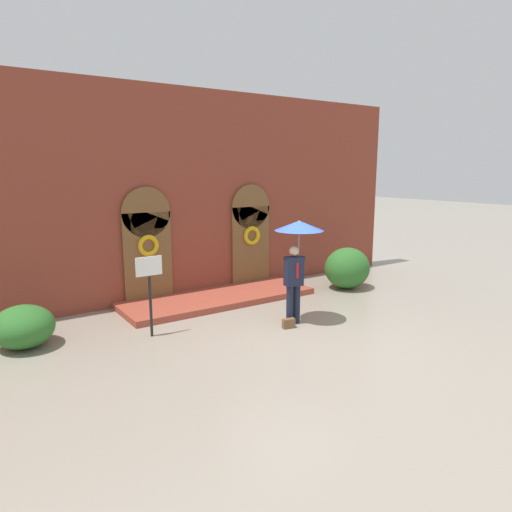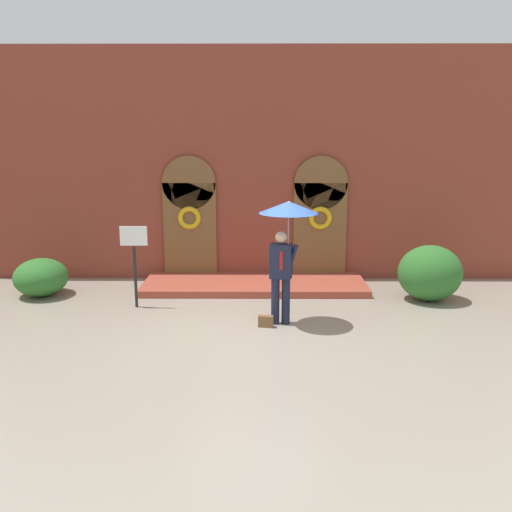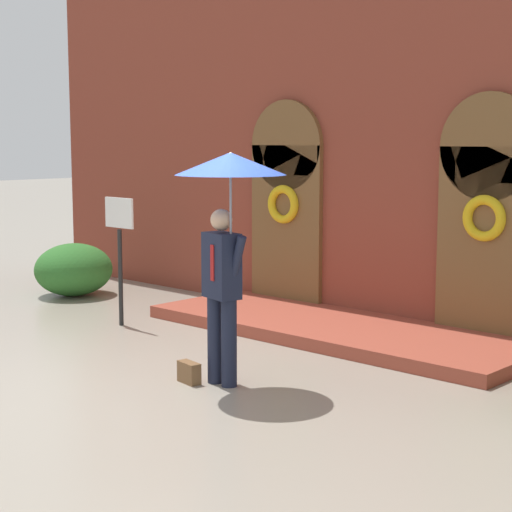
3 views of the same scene
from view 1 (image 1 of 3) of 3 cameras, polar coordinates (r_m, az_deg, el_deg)
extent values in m
plane|color=gray|center=(9.95, 4.10, -9.74)|extent=(80.00, 80.00, 0.00)
cube|color=brown|center=(12.89, -7.42, 7.68)|extent=(14.00, 0.50, 5.60)
cube|color=brown|center=(12.18, -13.35, -0.30)|extent=(1.30, 0.08, 2.40)
cylinder|color=brown|center=(12.02, -13.60, 5.33)|extent=(1.30, 0.08, 1.30)
cube|color=brown|center=(13.62, -0.68, 1.15)|extent=(1.30, 0.08, 2.40)
cylinder|color=brown|center=(13.47, -0.69, 6.19)|extent=(1.30, 0.08, 1.30)
torus|color=gold|center=(12.06, -13.31, 1.28)|extent=(0.56, 0.12, 0.56)
torus|color=gold|center=(13.51, -0.52, 2.57)|extent=(0.56, 0.12, 0.56)
cube|color=#98402E|center=(12.34, -4.70, -5.25)|extent=(5.20, 1.80, 0.16)
cylinder|color=#191E33|center=(10.42, 4.24, -6.16)|extent=(0.16, 0.16, 0.90)
cylinder|color=#191E33|center=(10.54, 5.10, -5.97)|extent=(0.16, 0.16, 0.90)
cube|color=#191E33|center=(10.28, 4.74, -1.90)|extent=(0.44, 0.32, 0.66)
cube|color=#A51919|center=(10.17, 5.20, -1.82)|extent=(0.06, 0.02, 0.36)
sphere|color=tan|center=(10.19, 4.78, 0.62)|extent=(0.22, 0.22, 0.22)
cylinder|color=#191E33|center=(10.39, 5.69, -1.21)|extent=(0.22, 0.09, 0.46)
cylinder|color=gray|center=(10.28, 5.35, 0.47)|extent=(0.02, 0.02, 0.98)
cone|color=#284CB7|center=(10.19, 5.41, 3.79)|extent=(1.10, 1.10, 0.22)
cone|color=white|center=(10.19, 5.41, 3.88)|extent=(0.61, 0.61, 0.20)
cube|color=brown|center=(10.27, 4.10, -8.41)|extent=(0.30, 0.16, 0.22)
cylinder|color=black|center=(9.86, -13.03, -6.19)|extent=(0.06, 0.06, 1.30)
cube|color=white|center=(9.65, -13.25, -1.24)|extent=(0.56, 0.03, 0.40)
ellipsoid|color=#2D6B28|center=(10.23, -27.08, -7.86)|extent=(1.18, 1.26, 0.84)
ellipsoid|color=#2D6B28|center=(13.73, 11.33, -1.49)|extent=(1.38, 1.24, 1.22)
camera|label=2|loc=(6.45, 80.40, 2.94)|focal=40.00mm
camera|label=3|loc=(12.53, 47.30, 2.77)|focal=60.00mm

